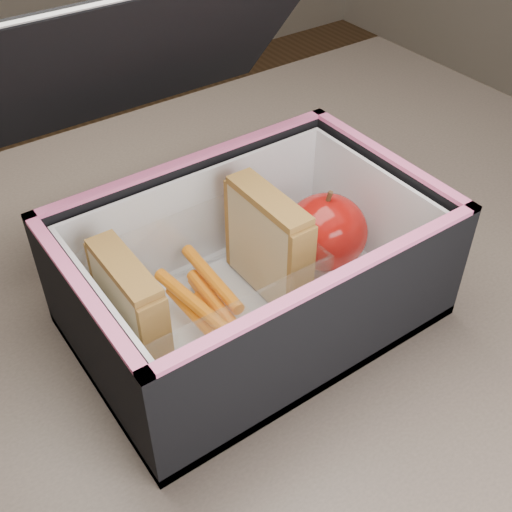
{
  "coord_description": "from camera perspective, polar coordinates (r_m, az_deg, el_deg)",
  "views": [
    {
      "loc": [
        -0.23,
        -0.39,
        1.19
      ],
      "look_at": [
        0.03,
        -0.03,
        0.81
      ],
      "focal_mm": 45.0,
      "sensor_mm": 36.0,
      "label": 1
    }
  ],
  "objects": [
    {
      "name": "kitchen_table",
      "position": [
        0.7,
        -3.31,
        -9.2
      ],
      "size": [
        1.2,
        0.8,
        0.75
      ],
      "color": "brown",
      "rests_on": "ground"
    },
    {
      "name": "lunch_bag",
      "position": [
        0.57,
        -0.58,
        -0.24
      ],
      "size": [
        0.32,
        0.35,
        0.28
      ],
      "color": "black",
      "rests_on": "kitchen_table"
    },
    {
      "name": "plastic_tub",
      "position": [
        0.57,
        -4.65,
        -2.88
      ],
      "size": [
        0.18,
        0.13,
        0.08
      ],
      "primitive_type": null,
      "color": "white",
      "rests_on": "lunch_bag"
    },
    {
      "name": "sandwich_left",
      "position": [
        0.54,
        -11.09,
        -4.63
      ],
      "size": [
        0.02,
        0.09,
        0.1
      ],
      "color": "tan",
      "rests_on": "plastic_tub"
    },
    {
      "name": "sandwich_right",
      "position": [
        0.59,
        1.06,
        1.1
      ],
      "size": [
        0.03,
        0.1,
        0.11
      ],
      "color": "tan",
      "rests_on": "plastic_tub"
    },
    {
      "name": "carrot_sticks",
      "position": [
        0.58,
        -4.17,
        -4.53
      ],
      "size": [
        0.05,
        0.14,
        0.03
      ],
      "color": "#D86108",
      "rests_on": "plastic_tub"
    },
    {
      "name": "paper_napkin",
      "position": [
        0.65,
        5.94,
        -0.95
      ],
      "size": [
        0.1,
        0.1,
        0.01
      ],
      "primitive_type": "cube",
      "rotation": [
        0.0,
        0.0,
        0.36
      ],
      "color": "white",
      "rests_on": "lunch_bag"
    },
    {
      "name": "red_apple",
      "position": [
        0.62,
        6.24,
        2.14
      ],
      "size": [
        0.1,
        0.1,
        0.09
      ],
      "rotation": [
        0.0,
        0.0,
        0.24
      ],
      "color": "#940C09",
      "rests_on": "paper_napkin"
    }
  ]
}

